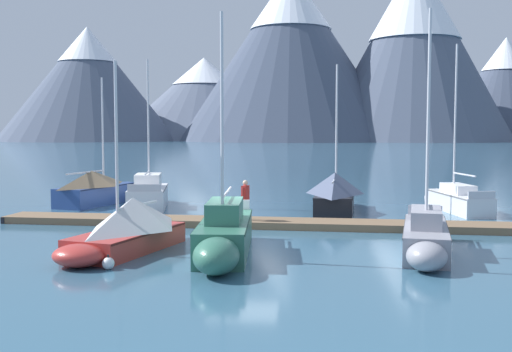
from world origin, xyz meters
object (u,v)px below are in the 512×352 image
(sailboat_mid_dock_starboard, at_px, (224,235))
(sailboat_far_berth, at_px, (335,193))
(sailboat_outer_slip, at_px, (426,236))
(sailboat_end_of_dock, at_px, (455,199))
(mooring_buoy_channel_marker, at_px, (108,263))
(sailboat_second_berth, at_px, (149,193))
(sailboat_nearest_berth, at_px, (100,188))
(sailboat_mid_dock_port, at_px, (126,227))
(person_on_dock, at_px, (245,197))

(sailboat_mid_dock_starboard, relative_size, sailboat_far_berth, 1.05)
(sailboat_far_berth, relative_size, sailboat_outer_slip, 0.93)
(sailboat_end_of_dock, height_order, mooring_buoy_channel_marker, sailboat_end_of_dock)
(sailboat_outer_slip, bearing_deg, sailboat_far_berth, 103.04)
(sailboat_end_of_dock, relative_size, mooring_buoy_channel_marker, 18.95)
(sailboat_outer_slip, bearing_deg, sailboat_second_berth, 135.91)
(mooring_buoy_channel_marker, bearing_deg, sailboat_mid_dock_starboard, 34.77)
(sailboat_nearest_berth, xyz_separation_m, sailboat_outer_slip, (15.31, -12.91, -0.27))
(sailboat_nearest_berth, distance_m, sailboat_mid_dock_port, 14.16)
(sailboat_outer_slip, distance_m, person_on_dock, 8.37)
(sailboat_mid_dock_port, relative_size, sailboat_mid_dock_starboard, 0.82)
(sailboat_nearest_berth, distance_m, sailboat_far_berth, 13.15)
(sailboat_mid_dock_starboard, xyz_separation_m, sailboat_end_of_dock, (10.29, 12.10, -0.11))
(sailboat_second_berth, distance_m, sailboat_far_berth, 9.97)
(sailboat_end_of_dock, bearing_deg, person_on_dock, -149.14)
(sailboat_mid_dock_starboard, distance_m, sailboat_outer_slip, 6.63)
(sailboat_nearest_berth, xyz_separation_m, sailboat_far_berth, (12.90, -2.52, 0.08))
(sailboat_nearest_berth, bearing_deg, sailboat_second_berth, -18.62)
(sailboat_far_berth, distance_m, sailboat_end_of_dock, 6.19)
(sailboat_nearest_berth, height_order, mooring_buoy_channel_marker, sailboat_nearest_berth)
(sailboat_mid_dock_port, bearing_deg, sailboat_outer_slip, 1.20)
(sailboat_mid_dock_starboard, bearing_deg, sailboat_second_berth, 114.21)
(sailboat_far_berth, xyz_separation_m, person_on_dock, (-4.04, -5.09, 0.31))
(sailboat_outer_slip, distance_m, sailboat_end_of_dock, 11.94)
(sailboat_second_berth, relative_size, sailboat_mid_dock_starboard, 1.01)
(sailboat_mid_dock_starboard, bearing_deg, sailboat_outer_slip, 6.40)
(sailboat_nearest_berth, distance_m, sailboat_outer_slip, 20.02)
(sailboat_nearest_berth, height_order, sailboat_second_berth, sailboat_second_berth)
(person_on_dock, height_order, mooring_buoy_channel_marker, person_on_dock)
(sailboat_second_berth, xyz_separation_m, mooring_buoy_channel_marker, (2.54, -14.80, -0.52))
(sailboat_second_berth, relative_size, person_on_dock, 4.64)
(sailboat_end_of_dock, height_order, person_on_dock, sailboat_end_of_dock)
(sailboat_mid_dock_starboard, bearing_deg, mooring_buoy_channel_marker, -145.23)
(sailboat_mid_dock_starboard, height_order, mooring_buoy_channel_marker, sailboat_mid_dock_starboard)
(sailboat_second_berth, xyz_separation_m, person_on_dock, (5.81, -6.59, 0.56))
(person_on_dock, bearing_deg, sailboat_outer_slip, -39.38)
(sailboat_end_of_dock, bearing_deg, sailboat_outer_slip, -108.04)
(sailboat_mid_dock_port, relative_size, sailboat_outer_slip, 0.79)
(sailboat_far_berth, relative_size, mooring_buoy_channel_marker, 16.63)
(sailboat_far_berth, distance_m, mooring_buoy_channel_marker, 15.20)
(sailboat_second_berth, bearing_deg, sailboat_mid_dock_starboard, -65.79)
(sailboat_second_berth, bearing_deg, sailboat_outer_slip, -44.09)
(sailboat_outer_slip, bearing_deg, sailboat_mid_dock_starboard, -173.60)
(sailboat_mid_dock_port, relative_size, person_on_dock, 3.74)
(sailboat_mid_dock_starboard, height_order, sailboat_far_berth, sailboat_mid_dock_starboard)
(sailboat_mid_dock_port, xyz_separation_m, person_on_dock, (3.52, 5.50, 0.43))
(sailboat_mid_dock_starboard, relative_size, mooring_buoy_channel_marker, 17.44)
(sailboat_mid_dock_port, height_order, mooring_buoy_channel_marker, sailboat_mid_dock_port)
(sailboat_end_of_dock, bearing_deg, sailboat_nearest_berth, 175.34)
(sailboat_second_berth, distance_m, sailboat_mid_dock_starboard, 13.84)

